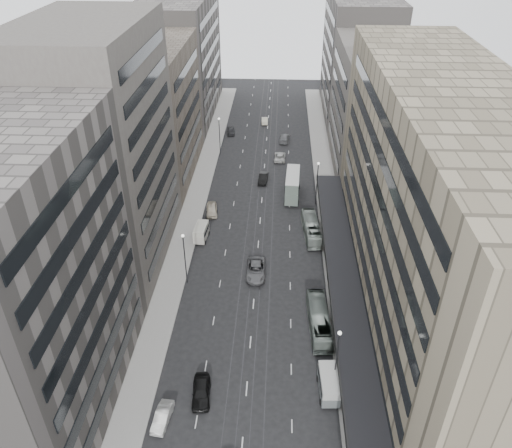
% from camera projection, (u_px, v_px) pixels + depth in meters
% --- Properties ---
extents(ground, '(220.00, 220.00, 0.00)m').
position_uv_depth(ground, '(250.00, 348.00, 60.71)').
color(ground, black).
rests_on(ground, ground).
extents(sidewalk_right, '(4.00, 125.00, 0.15)m').
position_uv_depth(sidewalk_right, '(327.00, 197.00, 91.61)').
color(sidewalk_right, gray).
rests_on(sidewalk_right, ground).
extents(sidewalk_left, '(4.00, 125.00, 0.15)m').
position_uv_depth(sidewalk_left, '(198.00, 194.00, 92.62)').
color(sidewalk_left, gray).
rests_on(sidewalk_left, ground).
extents(department_store, '(19.20, 60.00, 30.00)m').
position_uv_depth(department_store, '(436.00, 214.00, 58.40)').
color(department_store, gray).
rests_on(department_store, ground).
extents(building_right_mid, '(15.00, 28.00, 24.00)m').
position_uv_depth(building_right_mid, '(376.00, 108.00, 96.89)').
color(building_right_mid, '#504A46').
rests_on(building_right_mid, ground).
extents(building_right_far, '(15.00, 32.00, 28.00)m').
position_uv_depth(building_right_far, '(358.00, 57.00, 120.96)').
color(building_right_far, slate).
rests_on(building_right_far, ground).
extents(building_left_a, '(15.00, 28.00, 30.00)m').
position_uv_depth(building_left_a, '(15.00, 291.00, 46.75)').
color(building_left_a, slate).
rests_on(building_left_a, ground).
extents(building_left_b, '(15.00, 26.00, 34.00)m').
position_uv_depth(building_left_b, '(101.00, 151.00, 68.31)').
color(building_left_b, '#504A46').
rests_on(building_left_b, ground).
extents(building_left_c, '(15.00, 28.00, 25.00)m').
position_uv_depth(building_left_c, '(150.00, 113.00, 93.39)').
color(building_left_c, '#6A5F53').
rests_on(building_left_c, ground).
extents(building_left_d, '(15.00, 38.00, 28.00)m').
position_uv_depth(building_left_d, '(180.00, 58.00, 120.25)').
color(building_left_d, slate).
rests_on(building_left_d, ground).
extents(lamp_right_near, '(0.44, 0.44, 8.32)m').
position_uv_depth(lamp_right_near, '(337.00, 353.00, 53.28)').
color(lamp_right_near, '#262628').
rests_on(lamp_right_near, ground).
extents(lamp_right_far, '(0.44, 0.44, 8.32)m').
position_uv_depth(lamp_right_far, '(317.00, 178.00, 86.82)').
color(lamp_right_far, '#262628').
rests_on(lamp_right_far, ground).
extents(lamp_left_near, '(0.44, 0.44, 8.32)m').
position_uv_depth(lamp_left_near, '(184.00, 253.00, 68.35)').
color(lamp_left_near, '#262628').
rests_on(lamp_left_near, ground).
extents(lamp_left_far, '(0.44, 0.44, 8.32)m').
position_uv_depth(lamp_left_far, '(219.00, 132.00, 104.41)').
color(lamp_left_far, '#262628').
rests_on(lamp_left_far, ground).
extents(bus_near, '(2.83, 9.99, 2.75)m').
position_uv_depth(bus_near, '(319.00, 320.00, 62.86)').
color(bus_near, gray).
rests_on(bus_near, ground).
extents(bus_far, '(3.05, 9.75, 2.67)m').
position_uv_depth(bus_far, '(311.00, 228.00, 80.58)').
color(bus_far, '#8F9A92').
rests_on(bus_far, ground).
extents(double_decker, '(2.95, 8.54, 4.61)m').
position_uv_depth(double_decker, '(292.00, 185.00, 90.59)').
color(double_decker, slate).
rests_on(double_decker, ground).
extents(vw_microbus, '(2.38, 4.84, 2.56)m').
position_uv_depth(vw_microbus, '(329.00, 384.00, 54.49)').
color(vw_microbus, slate).
rests_on(vw_microbus, ground).
extents(panel_van, '(2.25, 4.16, 2.54)m').
position_uv_depth(panel_van, '(201.00, 232.00, 79.59)').
color(panel_van, '#B5AFA4').
rests_on(panel_van, ground).
extents(sedan_0, '(2.39, 5.00, 1.65)m').
position_uv_depth(sedan_0, '(201.00, 391.00, 54.37)').
color(sedan_0, black).
rests_on(sedan_0, ground).
extents(sedan_1, '(1.87, 4.20, 1.34)m').
position_uv_depth(sedan_1, '(162.00, 417.00, 51.85)').
color(sedan_1, '#B4B4B0').
rests_on(sedan_1, ground).
extents(sedan_2, '(2.84, 5.95, 1.64)m').
position_uv_depth(sedan_2, '(256.00, 270.00, 72.31)').
color(sedan_2, '#5C5C5F').
rests_on(sedan_2, ground).
extents(sedan_4, '(2.45, 4.85, 1.58)m').
position_uv_depth(sedan_4, '(212.00, 209.00, 86.57)').
color(sedan_4, beige).
rests_on(sedan_4, ground).
extents(sedan_5, '(1.97, 4.70, 1.51)m').
position_uv_depth(sedan_5, '(263.00, 178.00, 96.52)').
color(sedan_5, black).
rests_on(sedan_5, ground).
extents(sedan_6, '(2.41, 4.98, 1.36)m').
position_uv_depth(sedan_6, '(280.00, 157.00, 104.81)').
color(sedan_6, '#BAB9B5').
rests_on(sedan_6, ground).
extents(sedan_7, '(2.60, 5.40, 1.52)m').
position_uv_depth(sedan_7, '(285.00, 138.00, 112.85)').
color(sedan_7, slate).
rests_on(sedan_7, ground).
extents(sedan_8, '(2.12, 4.42, 1.46)m').
position_uv_depth(sedan_8, '(231.00, 131.00, 116.48)').
color(sedan_8, '#232325').
rests_on(sedan_8, ground).
extents(sedan_9, '(1.68, 4.32, 1.40)m').
position_uv_depth(sedan_9, '(265.00, 120.00, 122.14)').
color(sedan_9, beige).
rests_on(sedan_9, ground).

